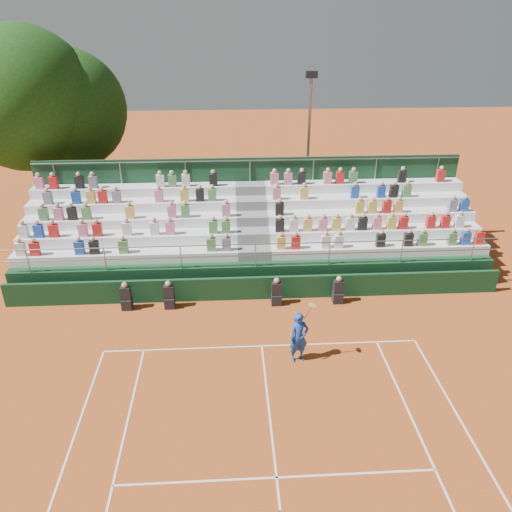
{
  "coord_description": "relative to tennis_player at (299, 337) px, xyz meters",
  "views": [
    {
      "loc": [
        -1.04,
        -14.22,
        10.69
      ],
      "look_at": [
        0.0,
        3.5,
        1.8
      ],
      "focal_mm": 35.0,
      "sensor_mm": 36.0,
      "label": 1
    }
  ],
  "objects": [
    {
      "name": "floodlight_mast",
      "position": [
        2.16,
        13.02,
        3.65
      ],
      "size": [
        0.6,
        0.25,
        7.8
      ],
      "color": "gray",
      "rests_on": "ground"
    },
    {
      "name": "line_officials",
      "position": [
        -2.32,
        3.56,
        -0.44
      ],
      "size": [
        8.78,
        0.4,
        1.19
      ],
      "color": "black",
      "rests_on": "ground"
    },
    {
      "name": "tennis_player",
      "position": [
        0.0,
        0.0,
        0.0
      ],
      "size": [
        0.91,
        0.61,
        2.22
      ],
      "color": "#1640AA",
      "rests_on": "ground"
    },
    {
      "name": "tree_east",
      "position": [
        -10.49,
        13.52,
        5.0
      ],
      "size": [
        6.2,
        6.2,
        9.03
      ],
      "color": "#3D2316",
      "rests_on": "ground"
    },
    {
      "name": "grandstand",
      "position": [
        -1.17,
        7.25,
        0.17
      ],
      "size": [
        20.0,
        5.2,
        4.4
      ],
      "color": "#0D321A",
      "rests_on": "ground"
    },
    {
      "name": "courtside_wall",
      "position": [
        -1.17,
        4.01,
        -0.42
      ],
      "size": [
        20.0,
        0.15,
        1.0
      ],
      "primitive_type": "cube",
      "color": "#0D321A",
      "rests_on": "ground"
    },
    {
      "name": "tree_west",
      "position": [
        -12.11,
        12.53,
        5.7
      ],
      "size": [
        7.0,
        7.0,
        10.12
      ],
      "color": "#3D2316",
      "rests_on": "ground"
    },
    {
      "name": "ground",
      "position": [
        -1.17,
        0.81,
        -0.92
      ],
      "size": [
        90.0,
        90.0,
        0.0
      ],
      "primitive_type": "plane",
      "color": "#AE4D1D",
      "rests_on": "ground"
    }
  ]
}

